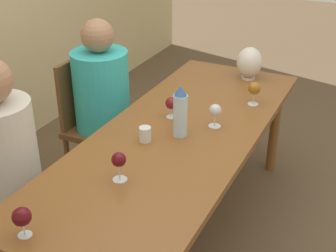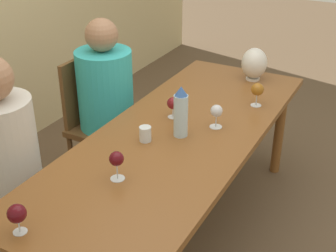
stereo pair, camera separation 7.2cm
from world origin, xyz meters
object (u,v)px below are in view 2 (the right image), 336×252
object	(u,v)px
wine_glass_3	(257,90)
chair_far	(99,119)
vase	(254,63)
person_far	(108,103)
wine_glass_4	(216,112)
wine_glass_2	(173,104)
person_near	(7,163)
chair_near	(1,186)
water_tumbler	(145,134)
water_bottle	(181,112)
wine_glass_0	(17,214)
wine_glass_1	(117,160)

from	to	relation	value
wine_glass_3	chair_far	distance (m)	1.11
vase	person_far	bearing A→B (deg)	129.22
wine_glass_4	wine_glass_3	bearing A→B (deg)	-15.86
wine_glass_2	person_near	size ratio (longest dim) A/B	0.10
wine_glass_2	chair_far	xyz separation A→B (m)	(0.14, 0.65, -0.32)
vase	chair_near	world-z (taller)	vase
wine_glass_2	wine_glass_4	xyz separation A→B (m)	(0.00, -0.27, 0.01)
wine_glass_2	person_far	size ratio (longest dim) A/B	0.10
chair_near	person_near	world-z (taller)	person_near
person_far	water_tumbler	bearing A→B (deg)	-129.17
wine_glass_3	person_near	world-z (taller)	person_near
water_bottle	chair_near	distance (m)	1.05
water_bottle	wine_glass_0	size ratio (longest dim) A/B	2.22
water_tumbler	person_near	bearing A→B (deg)	128.22
wine_glass_0	vase	bearing A→B (deg)	-8.24
wine_glass_4	chair_near	bearing A→B (deg)	129.75
person_near	chair_near	bearing A→B (deg)	90.00
chair_far	wine_glass_0	bearing A→B (deg)	-156.11
water_bottle	person_near	bearing A→B (deg)	129.85
chair_near	chair_far	xyz separation A→B (m)	(0.91, 0.00, 0.00)
water_bottle	chair_far	world-z (taller)	water_bottle
wine_glass_2	vase	bearing A→B (deg)	-15.71
wine_glass_1	person_far	distance (m)	1.07
vase	wine_glass_4	size ratio (longest dim) A/B	1.67
wine_glass_4	person_near	distance (m)	1.15
chair_far	person_near	distance (m)	0.93
vase	chair_near	bearing A→B (deg)	150.59
vase	chair_far	size ratio (longest dim) A/B	0.24
wine_glass_1	person_far	world-z (taller)	person_far
vase	chair_far	bearing A→B (deg)	126.33
wine_glass_4	chair_near	distance (m)	1.25
wine_glass_0	wine_glass_2	world-z (taller)	wine_glass_0
wine_glass_2	wine_glass_3	size ratio (longest dim) A/B	0.85
water_bottle	person_near	world-z (taller)	person_near
wine_glass_1	water_tumbler	bearing A→B (deg)	10.54
wine_glass_3	chair_near	distance (m)	1.58
water_tumbler	wine_glass_2	xyz separation A→B (m)	(0.32, -0.00, 0.05)
wine_glass_1	chair_near	size ratio (longest dim) A/B	0.15
water_tumbler	wine_glass_3	bearing A→B (deg)	-28.36
water_bottle	chair_near	world-z (taller)	water_bottle
wine_glass_0	person_far	bearing A→B (deg)	20.70
wine_glass_0	wine_glass_1	distance (m)	0.51
person_far	vase	bearing A→B (deg)	-50.78
wine_glass_2	wine_glass_1	bearing A→B (deg)	-174.31
water_bottle	person_far	world-z (taller)	person_far
vase	wine_glass_0	size ratio (longest dim) A/B	1.74
wine_glass_3	water_tumbler	bearing A→B (deg)	151.64
wine_glass_4	chair_far	xyz separation A→B (m)	(0.14, 0.92, -0.33)
water_tumbler	wine_glass_4	xyz separation A→B (m)	(0.32, -0.27, 0.06)
wine_glass_0	wine_glass_2	distance (m)	1.19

